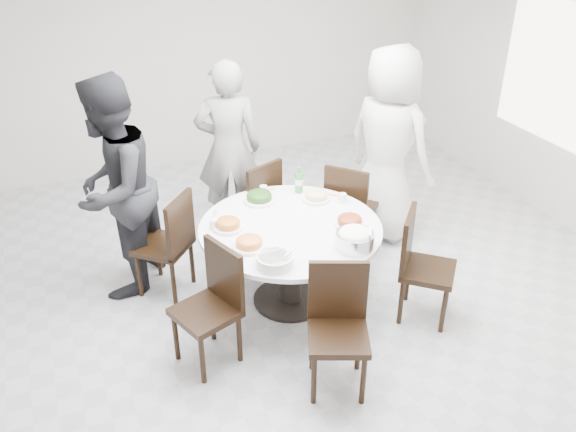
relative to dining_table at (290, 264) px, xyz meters
name	(u,v)px	position (x,y,z in m)	size (l,w,h in m)	color
floor	(299,281)	(0.19, 0.23, -0.38)	(6.00, 6.00, 0.01)	#B1B2B6
wall_back	(201,51)	(0.19, 3.23, 1.02)	(6.00, 0.01, 2.80)	beige
dining_table	(290,264)	(0.00, 0.00, 0.00)	(1.50, 1.50, 0.75)	white
chair_ne	(351,207)	(0.87, 0.55, 0.10)	(0.42, 0.42, 0.95)	black
chair_n	(252,204)	(0.00, 0.97, 0.10)	(0.42, 0.42, 0.95)	black
chair_nw	(163,244)	(-0.95, 0.58, 0.10)	(0.42, 0.42, 0.95)	black
chair_sw	(205,310)	(-0.86, -0.45, 0.10)	(0.42, 0.42, 0.95)	black
chair_s	(338,334)	(-0.08, -1.06, 0.10)	(0.42, 0.42, 0.95)	black
chair_se	(428,268)	(0.96, -0.62, 0.10)	(0.42, 0.42, 0.95)	black
diner_right	(389,145)	(1.33, 0.72, 0.59)	(0.95, 0.62, 1.94)	silver
diner_middle	(229,149)	(-0.07, 1.40, 0.52)	(0.65, 0.43, 1.79)	black
diner_left	(113,189)	(-1.27, 0.80, 0.59)	(0.94, 0.73, 1.93)	black
dish_greens	(259,198)	(-0.08, 0.50, 0.41)	(0.28, 0.28, 0.07)	white
dish_pale	(316,197)	(0.39, 0.33, 0.41)	(0.24, 0.24, 0.07)	white
dish_orange	(228,225)	(-0.48, 0.16, 0.41)	(0.25, 0.25, 0.07)	white
dish_redbrown	(350,222)	(0.45, -0.18, 0.41)	(0.26, 0.26, 0.06)	white
dish_tofu	(249,244)	(-0.42, -0.18, 0.41)	(0.26, 0.26, 0.07)	white
rice_bowl	(355,240)	(0.33, -0.49, 0.44)	(0.30, 0.30, 0.13)	silver
soup_bowl	(275,260)	(-0.33, -0.48, 0.42)	(0.28, 0.28, 0.09)	white
beverage_bottle	(299,180)	(0.31, 0.53, 0.50)	(0.07, 0.07, 0.24)	#317C3A
tea_cups	(267,190)	(0.03, 0.61, 0.42)	(0.07, 0.07, 0.08)	white
chopsticks	(263,193)	(0.00, 0.63, 0.38)	(0.24, 0.04, 0.01)	tan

